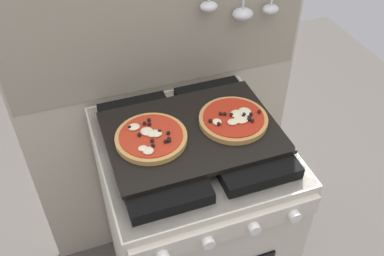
{
  "coord_description": "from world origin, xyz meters",
  "views": [
    {
      "loc": [
        -0.34,
        -0.96,
        1.83
      ],
      "look_at": [
        0.0,
        0.0,
        0.93
      ],
      "focal_mm": 40.48,
      "sensor_mm": 36.0,
      "label": 1
    }
  ],
  "objects_px": {
    "pizza_left": "(151,138)",
    "pizza_right": "(234,119)",
    "baking_tray": "(192,132)",
    "stove": "(192,220)"
  },
  "relations": [
    {
      "from": "pizza_left",
      "to": "pizza_right",
      "type": "distance_m",
      "value": 0.27
    },
    {
      "from": "baking_tray",
      "to": "pizza_right",
      "type": "height_order",
      "value": "pizza_right"
    },
    {
      "from": "stove",
      "to": "pizza_right",
      "type": "distance_m",
      "value": 0.5
    },
    {
      "from": "baking_tray",
      "to": "pizza_left",
      "type": "distance_m",
      "value": 0.13
    },
    {
      "from": "pizza_left",
      "to": "pizza_right",
      "type": "bearing_deg",
      "value": -0.34
    },
    {
      "from": "baking_tray",
      "to": "pizza_left",
      "type": "xyz_separation_m",
      "value": [
        -0.13,
        -0.0,
        0.02
      ]
    },
    {
      "from": "pizza_left",
      "to": "pizza_right",
      "type": "xyz_separation_m",
      "value": [
        0.27,
        -0.0,
        0.0
      ]
    },
    {
      "from": "pizza_left",
      "to": "stove",
      "type": "bearing_deg",
      "value": 1.36
    },
    {
      "from": "stove",
      "to": "pizza_right",
      "type": "height_order",
      "value": "pizza_right"
    },
    {
      "from": "stove",
      "to": "pizza_left",
      "type": "bearing_deg",
      "value": -178.64
    }
  ]
}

